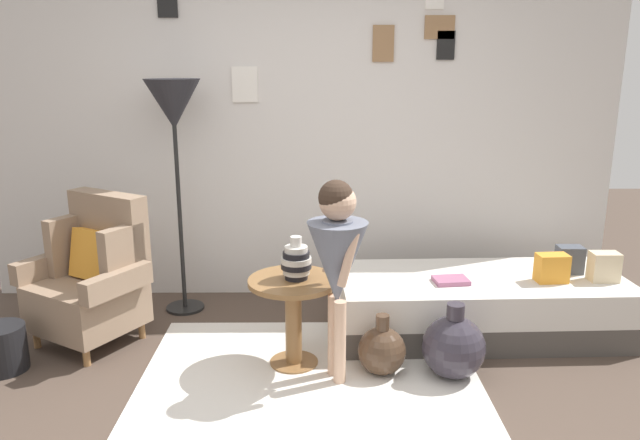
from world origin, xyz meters
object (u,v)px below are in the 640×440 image
at_px(vase_striped, 296,262).
at_px(magazine_basket, 2,348).
at_px(daybed, 480,304).
at_px(person_child, 337,255).
at_px(armchair, 93,277).
at_px(demijohn_far, 453,347).
at_px(book_on_daybed, 451,280).
at_px(floor_lamp, 174,113).
at_px(side_table, 293,305).
at_px(demijohn_near, 382,350).

relative_size(vase_striped, magazine_basket, 0.93).
bearing_deg(daybed, person_child, -147.62).
height_order(armchair, demijohn_far, armchair).
bearing_deg(vase_striped, demijohn_far, -10.02).
bearing_deg(armchair, book_on_daybed, -0.59).
height_order(vase_striped, book_on_daybed, vase_striped).
relative_size(person_child, demijohn_far, 2.60).
distance_m(armchair, magazine_basket, 0.67).
bearing_deg(armchair, floor_lamp, 46.99).
xyz_separation_m(armchair, side_table, (1.32, -0.37, -0.05)).
bearing_deg(side_table, vase_striped, 20.74).
relative_size(book_on_daybed, demijohn_far, 0.48).
bearing_deg(demijohn_near, demijohn_far, -5.61).
height_order(vase_striped, floor_lamp, floor_lamp).
relative_size(daybed, floor_lamp, 1.14).
height_order(daybed, magazine_basket, daybed).
xyz_separation_m(floor_lamp, book_on_daybed, (1.87, -0.53, -1.04)).
bearing_deg(daybed, side_table, -160.15).
xyz_separation_m(floor_lamp, demijohn_far, (1.79, -1.03, -1.27)).
distance_m(floor_lamp, demijohn_far, 2.42).
xyz_separation_m(person_child, demijohn_far, (0.68, 0.03, -0.57)).
bearing_deg(vase_striped, book_on_daybed, 18.59).
bearing_deg(magazine_basket, vase_striped, 2.01).
height_order(person_child, demijohn_near, person_child).
bearing_deg(book_on_daybed, daybed, 24.88).
distance_m(armchair, vase_striped, 1.40).
bearing_deg(magazine_basket, floor_lamp, 46.05).
bearing_deg(side_table, magazine_basket, -178.22).
height_order(daybed, book_on_daybed, book_on_daybed).
bearing_deg(person_child, side_table, 144.38).
bearing_deg(armchair, magazine_basket, -135.04).
relative_size(side_table, demijohn_far, 1.22).
xyz_separation_m(daybed, side_table, (-1.26, -0.45, 0.19)).
bearing_deg(magazine_basket, armchair, 44.96).
relative_size(daybed, book_on_daybed, 8.75).
xyz_separation_m(armchair, person_child, (1.57, -0.55, 0.32)).
xyz_separation_m(daybed, person_child, (-1.00, -0.64, 0.56)).
distance_m(daybed, side_table, 1.35).
distance_m(demijohn_near, magazine_basket, 2.27).
bearing_deg(demijohn_near, armchair, 165.34).
xyz_separation_m(book_on_daybed, magazine_basket, (-2.76, -0.40, -0.28)).
relative_size(side_table, magazine_basket, 1.98).
xyz_separation_m(person_child, magazine_basket, (-2.00, 0.13, -0.62)).
height_order(daybed, demijohn_near, daybed).
height_order(daybed, side_table, side_table).
bearing_deg(side_table, floor_lamp, 134.14).
xyz_separation_m(demijohn_far, magazine_basket, (-2.68, 0.10, -0.05)).
bearing_deg(floor_lamp, book_on_daybed, -15.83).
height_order(demijohn_far, magazine_basket, demijohn_far).
distance_m(daybed, demijohn_near, 0.93).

